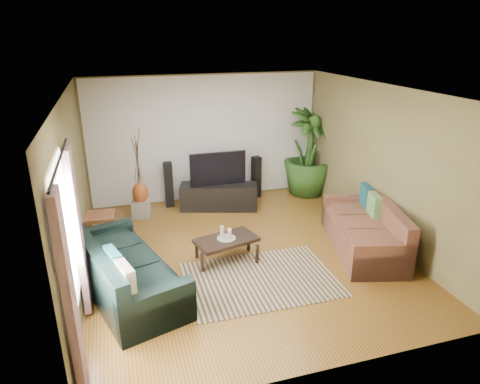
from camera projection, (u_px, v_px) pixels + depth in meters
name	position (u px, v px, depth m)	size (l,w,h in m)	color
floor	(243.00, 255.00, 7.16)	(5.50, 5.50, 0.00)	olive
ceiling	(244.00, 91.00, 6.21)	(5.50, 5.50, 0.00)	white
wall_back	(206.00, 139.00, 9.15)	(5.00, 5.00, 0.00)	olive
wall_front	(326.00, 265.00, 4.22)	(5.00, 5.00, 0.00)	olive
wall_left	(74.00, 195.00, 6.01)	(5.50, 5.50, 0.00)	olive
wall_right	(382.00, 165.00, 7.36)	(5.50, 5.50, 0.00)	olive
backwall_panel	(206.00, 139.00, 9.14)	(4.90, 4.90, 0.00)	white
window_pane	(67.00, 242.00, 4.56)	(1.80, 1.80, 0.00)	white
curtain_near	(70.00, 301.00, 3.99)	(0.08, 0.35, 2.20)	gray
curtain_far	(78.00, 233.00, 5.34)	(0.08, 0.35, 2.20)	gray
curtain_rod	(59.00, 161.00, 4.26)	(0.03, 0.03, 1.90)	black
sofa_left	(125.00, 265.00, 6.02)	(2.34, 1.00, 0.85)	black
sofa_right	(363.00, 226.00, 7.21)	(2.09, 0.94, 0.85)	brown
area_rug	(261.00, 279.00, 6.44)	(2.23, 1.58, 0.01)	tan
coffee_table	(226.00, 250.00, 6.91)	(0.97, 0.53, 0.40)	black
candle_tray	(226.00, 238.00, 6.84)	(0.30, 0.30, 0.01)	#9A9994
candle_tall	(222.00, 232.00, 6.81)	(0.06, 0.06, 0.19)	beige
candle_mid	(229.00, 234.00, 6.78)	(0.06, 0.06, 0.15)	beige
candle_short	(229.00, 232.00, 6.89)	(0.06, 0.06, 0.12)	beige
tv_stand	(219.00, 197.00, 8.93)	(1.59, 0.48, 0.53)	black
television	(218.00, 169.00, 8.74)	(1.17, 0.06, 0.69)	black
speaker_left	(169.00, 185.00, 8.99)	(0.17, 0.19, 0.96)	black
speaker_right	(256.00, 177.00, 9.53)	(0.17, 0.19, 0.93)	black
potted_plant	(309.00, 153.00, 9.54)	(1.08, 1.08, 1.94)	#224717
plant_pot	(307.00, 187.00, 9.83)	(0.36, 0.36, 0.28)	black
pedestal	(142.00, 208.00, 8.60)	(0.34, 0.34, 0.34)	gray
vase	(140.00, 193.00, 8.48)	(0.31, 0.31, 0.44)	#97451B
side_table	(102.00, 228.00, 7.53)	(0.49, 0.49, 0.52)	brown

